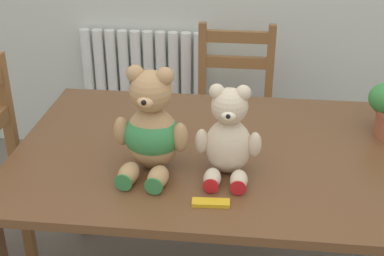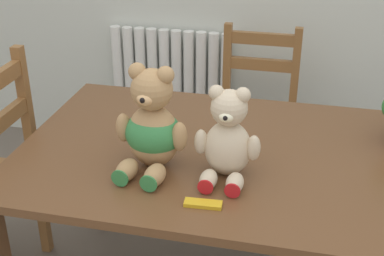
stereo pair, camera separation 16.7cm
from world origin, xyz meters
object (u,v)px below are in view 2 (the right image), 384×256
at_px(chocolate_bar, 203,204).
at_px(wooden_chair_behind, 255,120).
at_px(teddy_bear_left, 152,128).
at_px(teddy_bear_right, 227,139).

bearing_deg(chocolate_bar, wooden_chair_behind, 89.00).
height_order(wooden_chair_behind, teddy_bear_left, teddy_bear_left).
bearing_deg(teddy_bear_left, teddy_bear_right, -174.58).
relative_size(teddy_bear_left, chocolate_bar, 3.15).
distance_m(teddy_bear_right, chocolate_bar, 0.22).
relative_size(wooden_chair_behind, teddy_bear_left, 2.55).
bearing_deg(teddy_bear_right, chocolate_bar, 79.24).
bearing_deg(wooden_chair_behind, teddy_bear_right, 90.92).
bearing_deg(teddy_bear_left, chocolate_bar, 143.92).
relative_size(teddy_bear_left, teddy_bear_right, 1.16).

